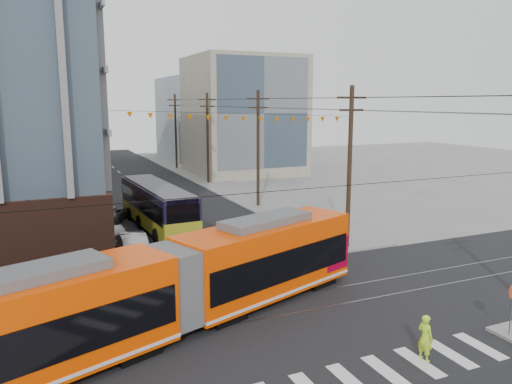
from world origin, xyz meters
TOP-DOWN VIEW (x-y plane):
  - ground at (0.00, 0.00)m, footprint 160.00×160.00m
  - bg_bldg_ne_near at (16.00, 48.00)m, footprint 14.00×14.00m
  - bg_bldg_nw_far at (-14.00, 72.00)m, footprint 16.00×18.00m
  - bg_bldg_ne_far at (18.00, 68.00)m, footprint 16.00×16.00m
  - utility_pole_far at (8.50, 56.00)m, footprint 0.30×0.30m
  - streetcar at (-5.61, 3.41)m, footprint 21.05×10.04m
  - city_bus at (-2.12, 21.87)m, footprint 3.50×12.78m
  - parked_car_silver at (-5.25, 15.69)m, footprint 1.68×4.65m
  - parked_car_white at (-5.81, 19.19)m, footprint 1.76×4.21m
  - parked_car_grey at (-5.25, 25.62)m, footprint 3.97×5.24m
  - pedestrian at (2.70, -2.92)m, footprint 0.54×0.74m
  - stop_sign at (7.34, -2.93)m, footprint 0.81×0.81m
  - jersey_barrier at (8.30, 13.38)m, footprint 1.64×3.72m

SIDE VIEW (x-z plane):
  - ground at x=0.00m, z-range 0.00..0.00m
  - jersey_barrier at x=8.30m, z-range 0.00..0.73m
  - parked_car_white at x=-5.81m, z-range 0.00..1.22m
  - parked_car_grey at x=-5.25m, z-range 0.00..1.32m
  - parked_car_silver at x=-5.25m, z-range 0.00..1.52m
  - pedestrian at x=2.70m, z-range 0.00..1.87m
  - stop_sign at x=7.34m, z-range 0.00..2.27m
  - city_bus at x=-2.12m, z-range 0.00..3.58m
  - streetcar at x=-5.61m, z-range 0.00..4.10m
  - utility_pole_far at x=8.50m, z-range 0.00..11.00m
  - bg_bldg_ne_far at x=18.00m, z-range 0.00..14.00m
  - bg_bldg_ne_near at x=16.00m, z-range 0.00..16.00m
  - bg_bldg_nw_far at x=-14.00m, z-range 0.00..20.00m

